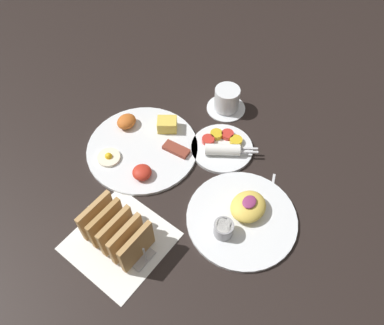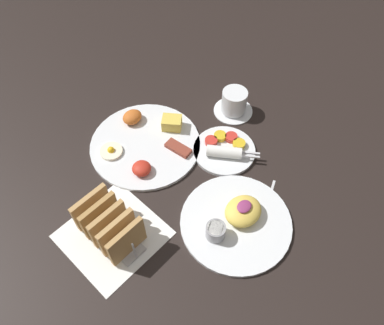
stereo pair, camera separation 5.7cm
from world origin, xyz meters
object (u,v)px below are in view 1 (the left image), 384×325
Objects in this scene: plate_breakfast at (143,146)px; plate_condiments at (222,147)px; plate_foreground at (242,216)px; toast_rack at (117,232)px; coffee_cup at (227,100)px.

plate_condiments is (0.14, -0.18, 0.00)m from plate_breakfast.
plate_breakfast is at bearing 87.10° from plate_foreground.
coffee_cup is at bearing 5.56° from toast_rack.
plate_foreground reaches higher than plate_condiments.
plate_breakfast is 0.29m from toast_rack.
plate_foreground is at bearing -92.90° from plate_breakfast.
plate_breakfast is 0.35m from plate_foreground.
coffee_cup is at bearing 40.37° from plate_foreground.
plate_condiments is 0.17m from coffee_cup.
plate_foreground is 0.39m from coffee_cup.
coffee_cup is at bearing -19.70° from plate_breakfast.
plate_breakfast is 0.29m from coffee_cup.
coffee_cup is (0.14, 0.08, 0.02)m from plate_condiments.
toast_rack is at bearing -148.88° from plate_breakfast.
plate_condiments is at bearing 47.39° from plate_foreground.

